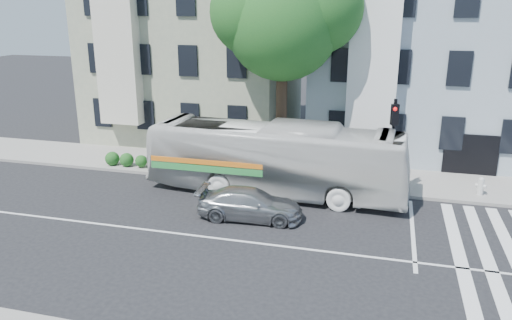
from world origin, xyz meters
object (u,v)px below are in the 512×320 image
(bus, at_px, (275,159))
(traffic_signal, at_px, (393,135))
(sedan, at_px, (250,204))
(fire_hydrant, at_px, (481,186))

(bus, relative_size, traffic_signal, 2.66)
(sedan, relative_size, fire_hydrant, 5.11)
(bus, distance_m, traffic_signal, 5.28)
(bus, height_order, sedan, bus)
(bus, height_order, fire_hydrant, bus)
(traffic_signal, bearing_deg, bus, 168.03)
(bus, xyz_separation_m, sedan, (-0.34, -3.08, -1.03))
(traffic_signal, distance_m, fire_hydrant, 4.68)
(sedan, relative_size, traffic_signal, 0.96)
(sedan, xyz_separation_m, fire_hydrant, (9.39, 4.84, -0.04))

